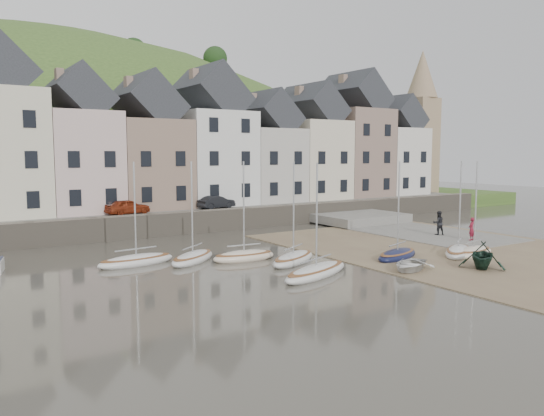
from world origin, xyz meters
TOP-DOWN VIEW (x-y plane):
  - ground at (0.00, 0.00)m, footprint 160.00×160.00m
  - quay_land at (0.00, 32.00)m, footprint 90.00×30.00m
  - quay_street at (0.00, 20.50)m, footprint 70.00×7.00m
  - seawall at (0.00, 17.00)m, footprint 70.00×1.20m
  - beach at (11.00, 0.00)m, footprint 18.00×26.00m
  - slipway at (15.00, 8.00)m, footprint 8.00×18.00m
  - hillside at (-5.00, 60.00)m, footprint 134.40×84.00m
  - townhouse_terrace at (1.76, 24.00)m, footprint 61.05×8.00m
  - church_spire at (34.55, 24.00)m, footprint 4.00×4.00m
  - sailboat_0 at (-8.77, 7.33)m, footprint 4.94×2.07m
  - sailboat_1 at (-5.60, 6.26)m, footprint 4.42×3.86m
  - sailboat_2 at (-2.74, 4.97)m, footprint 4.22×1.82m
  - sailboat_3 at (-0.60, 2.71)m, footprint 4.81×3.63m
  - sailboat_4 at (-1.60, -0.82)m, footprint 5.81×3.40m
  - sailboat_5 at (5.52, 0.09)m, footprint 4.45×2.73m
  - sailboat_6 at (9.63, -1.31)m, footprint 4.55×3.55m
  - sailboat_7 at (10.35, -1.95)m, footprint 3.90×2.09m
  - rowboat_white at (3.50, -2.78)m, footprint 3.72×3.24m
  - rowboat_green at (7.33, -4.69)m, footprint 3.82×3.69m
  - person_red at (14.84, 1.55)m, footprint 0.70×0.55m
  - person_dark at (14.93, 4.68)m, footprint 1.13×1.03m
  - car_left at (-5.28, 19.50)m, footprint 3.83×2.06m
  - car_right at (2.84, 19.50)m, footprint 3.69×1.90m

SIDE VIEW (x-z plane):
  - hillside at x=-5.00m, z-range -59.99..24.01m
  - ground at x=0.00m, z-range 0.00..0.00m
  - beach at x=11.00m, z-range 0.00..0.06m
  - slipway at x=15.00m, z-range 0.00..0.12m
  - sailboat_4 at x=-1.60m, z-range -2.90..3.42m
  - sailboat_0 at x=-8.77m, z-range -2.90..3.42m
  - sailboat_3 at x=-0.60m, z-range -2.90..3.42m
  - sailboat_1 at x=-5.60m, z-range -2.90..3.42m
  - sailboat_6 at x=9.63m, z-range -2.90..3.42m
  - sailboat_5 at x=5.52m, z-range -2.90..3.42m
  - sailboat_2 at x=-2.74m, z-range -2.89..3.43m
  - sailboat_7 at x=10.35m, z-range -2.89..3.43m
  - rowboat_white at x=3.50m, z-range 0.06..0.70m
  - quay_land at x=0.00m, z-range 0.00..1.50m
  - rowboat_green at x=7.33m, z-range 0.06..1.60m
  - seawall at x=0.00m, z-range 0.00..1.80m
  - person_red at x=14.84m, z-range 0.12..1.83m
  - person_dark at x=14.93m, z-range 0.12..2.01m
  - quay_street at x=0.00m, z-range 1.50..1.60m
  - car_right at x=2.84m, z-range 1.60..2.76m
  - car_left at x=-5.28m, z-range 1.60..2.84m
  - townhouse_terrace at x=1.76m, z-range 0.36..14.29m
  - church_spire at x=34.55m, z-range 2.06..20.06m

